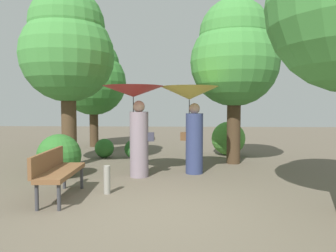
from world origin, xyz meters
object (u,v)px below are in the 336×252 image
Objects in this scene: person_right at (191,108)px; path_marker_post at (107,180)px; tree_mid_left at (93,77)px; tree_near_right at (235,54)px; person_left at (136,111)px; tree_near_left at (68,47)px; park_bench at (57,169)px.

path_marker_post is at bearing 142.91° from person_right.
path_marker_post is at bearing -72.47° from tree_mid_left.
person_right is at bearing 50.11° from path_marker_post.
tree_near_right is 1.07× the size of tree_mid_left.
person_left is 3.96× the size of path_marker_post.
tree_near_left reaches higher than tree_mid_left.
tree_mid_left reaches higher than park_bench.
tree_near_left is 4.49m from tree_near_right.
tree_near_right reaches higher than path_marker_post.
tree_near_right is 6.06m from tree_mid_left.
person_left is at bearing -143.71° from tree_near_right.
person_right reaches higher than person_left.
tree_near_right is (1.22, 1.39, 1.49)m from person_right.
tree_near_left reaches higher than person_left.
person_left is 2.33m from park_bench.
path_marker_post is (-0.32, -1.46, -1.24)m from person_left.
tree_mid_left is at bearing 7.55° from park_bench.
tree_near_left is (-1.96, 1.18, 1.66)m from person_left.
tree_near_right is at bearing -38.49° from person_right.
person_right reaches higher than path_marker_post.
park_bench is at bearing 150.78° from person_left.
person_right reaches higher than park_bench.
person_left is 1.94m from path_marker_post.
tree_mid_left is (-1.34, 7.10, 2.23)m from park_bench.
person_left is 0.49× the size of tree_mid_left.
park_bench reaches higher than path_marker_post.
person_right is at bearing -50.10° from park_bench.
person_left is 1.00× the size of person_right.
tree_mid_left is 7.52m from path_marker_post.
person_right is 2.38m from tree_near_right.
person_right is at bearing -13.24° from tree_near_left.
park_bench is at bearing 135.82° from person_right.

